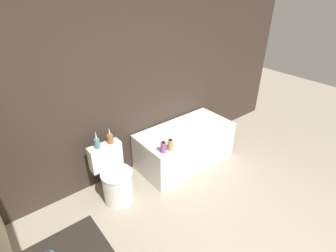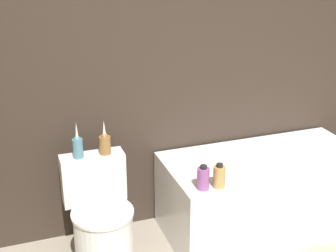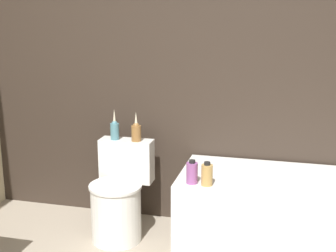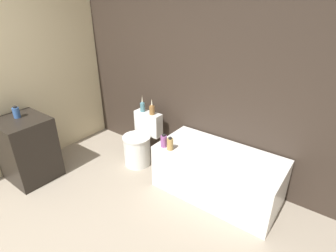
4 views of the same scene
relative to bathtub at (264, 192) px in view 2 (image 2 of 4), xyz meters
name	(u,v)px [view 2 (image 2 of 4)]	position (x,y,z in m)	size (l,w,h in m)	color
wall_back_tiled	(139,53)	(-0.81, 0.40, 1.01)	(6.40, 0.06, 2.60)	#332821
bathtub	(264,192)	(0.00, 0.00, 0.00)	(1.45, 0.71, 0.57)	white
toilet	(101,225)	(-1.21, -0.03, 0.01)	(0.42, 0.53, 0.71)	white
vase_gold	(78,146)	(-1.30, 0.15, 0.50)	(0.07, 0.07, 0.24)	teal
vase_silver	(105,143)	(-1.12, 0.15, 0.50)	(0.07, 0.07, 0.23)	olive
shampoo_bottle_tall	(203,178)	(-0.61, -0.26, 0.36)	(0.08, 0.08, 0.16)	#8C4C8C
shampoo_bottle_short	(219,177)	(-0.50, -0.27, 0.36)	(0.07, 0.07, 0.16)	tan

